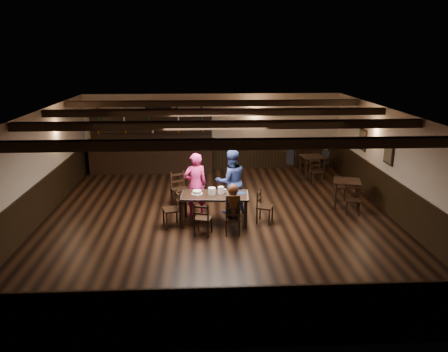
{
  "coord_description": "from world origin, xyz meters",
  "views": [
    {
      "loc": [
        -0.41,
        -10.34,
        4.16
      ],
      "look_at": [
        0.14,
        0.2,
        1.1
      ],
      "focal_mm": 35.0,
      "sensor_mm": 36.0,
      "label": 1
    }
  ],
  "objects_px": {
    "chair_near_left": "(202,216)",
    "woman_pink": "(195,184)",
    "man_blue": "(231,182)",
    "chair_near_right": "(233,217)",
    "dining_table": "(215,197)",
    "bar_counter": "(152,152)",
    "cake": "(197,192)"
  },
  "relations": [
    {
      "from": "man_blue",
      "to": "bar_counter",
      "type": "distance_m",
      "value": 4.87
    },
    {
      "from": "chair_near_right",
      "to": "cake",
      "type": "relative_size",
      "value": 2.81
    },
    {
      "from": "cake",
      "to": "bar_counter",
      "type": "distance_m",
      "value": 5.12
    },
    {
      "from": "dining_table",
      "to": "man_blue",
      "type": "height_order",
      "value": "man_blue"
    },
    {
      "from": "dining_table",
      "to": "woman_pink",
      "type": "height_order",
      "value": "woman_pink"
    },
    {
      "from": "bar_counter",
      "to": "cake",
      "type": "bearing_deg",
      "value": -71.54
    },
    {
      "from": "dining_table",
      "to": "chair_near_left",
      "type": "distance_m",
      "value": 0.83
    },
    {
      "from": "chair_near_right",
      "to": "bar_counter",
      "type": "relative_size",
      "value": 0.17
    },
    {
      "from": "chair_near_left",
      "to": "woman_pink",
      "type": "distance_m",
      "value": 1.41
    },
    {
      "from": "dining_table",
      "to": "chair_near_right",
      "type": "height_order",
      "value": "chair_near_right"
    },
    {
      "from": "dining_table",
      "to": "chair_near_left",
      "type": "xyz_separation_m",
      "value": [
        -0.31,
        -0.74,
        -0.2
      ]
    },
    {
      "from": "chair_near_left",
      "to": "woman_pink",
      "type": "xyz_separation_m",
      "value": [
        -0.16,
        1.35,
        0.35
      ]
    },
    {
      "from": "dining_table",
      "to": "bar_counter",
      "type": "xyz_separation_m",
      "value": [
        -2.05,
        4.93,
        0.05
      ]
    },
    {
      "from": "woman_pink",
      "to": "cake",
      "type": "xyz_separation_m",
      "value": [
        0.04,
        -0.54,
        -0.04
      ]
    },
    {
      "from": "woman_pink",
      "to": "man_blue",
      "type": "bearing_deg",
      "value": 172.79
    },
    {
      "from": "man_blue",
      "to": "bar_counter",
      "type": "relative_size",
      "value": 0.38
    },
    {
      "from": "chair_near_left",
      "to": "chair_near_right",
      "type": "xyz_separation_m",
      "value": [
        0.71,
        -0.02,
        -0.03
      ]
    },
    {
      "from": "chair_near_right",
      "to": "cake",
      "type": "bearing_deg",
      "value": 134.65
    },
    {
      "from": "man_blue",
      "to": "bar_counter",
      "type": "height_order",
      "value": "bar_counter"
    },
    {
      "from": "woman_pink",
      "to": "dining_table",
      "type": "bearing_deg",
      "value": 111.8
    },
    {
      "from": "man_blue",
      "to": "chair_near_right",
      "type": "bearing_deg",
      "value": 74.67
    },
    {
      "from": "chair_near_left",
      "to": "cake",
      "type": "bearing_deg",
      "value": 98.47
    },
    {
      "from": "chair_near_right",
      "to": "bar_counter",
      "type": "height_order",
      "value": "bar_counter"
    },
    {
      "from": "chair_near_left",
      "to": "bar_counter",
      "type": "relative_size",
      "value": 0.18
    },
    {
      "from": "dining_table",
      "to": "woman_pink",
      "type": "relative_size",
      "value": 1.03
    },
    {
      "from": "woman_pink",
      "to": "man_blue",
      "type": "distance_m",
      "value": 0.94
    },
    {
      "from": "dining_table",
      "to": "woman_pink",
      "type": "bearing_deg",
      "value": 127.6
    },
    {
      "from": "chair_near_left",
      "to": "bar_counter",
      "type": "distance_m",
      "value": 5.94
    },
    {
      "from": "chair_near_left",
      "to": "man_blue",
      "type": "xyz_separation_m",
      "value": [
        0.76,
        1.49,
        0.38
      ]
    },
    {
      "from": "chair_near_left",
      "to": "dining_table",
      "type": "bearing_deg",
      "value": 67.18
    },
    {
      "from": "cake",
      "to": "bar_counter",
      "type": "xyz_separation_m",
      "value": [
        -1.62,
        4.86,
        -0.07
      ]
    },
    {
      "from": "woman_pink",
      "to": "man_blue",
      "type": "relative_size",
      "value": 0.97
    }
  ]
}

